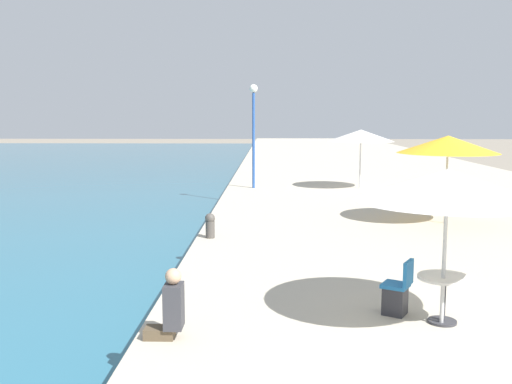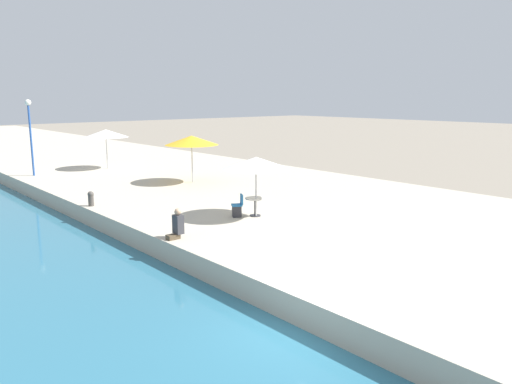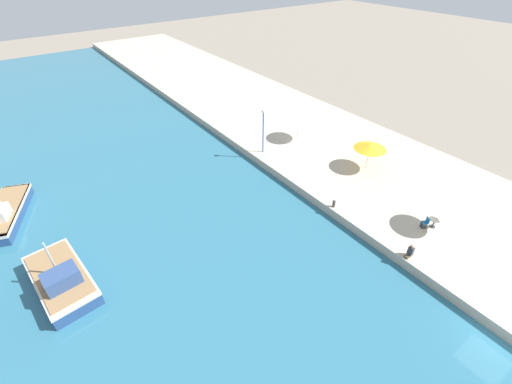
# 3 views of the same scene
# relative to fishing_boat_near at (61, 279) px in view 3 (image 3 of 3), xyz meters

# --- Properties ---
(ground_plane) EXTENTS (200.00, 200.00, 0.00)m
(ground_plane) POSITION_rel_fishing_boat_near_xyz_m (19.12, -18.43, -0.81)
(ground_plane) COLOR gray
(quay_promenade) EXTENTS (16.00, 90.00, 0.79)m
(quay_promenade) POSITION_rel_fishing_boat_near_xyz_m (27.12, 18.57, -0.42)
(quay_promenade) COLOR #BCB29E
(quay_promenade) RESTS_ON ground_plane
(fishing_boat_near) EXTENTS (3.53, 6.56, 3.88)m
(fishing_boat_near) POSITION_rel_fishing_boat_near_xyz_m (0.00, 0.00, 0.00)
(fishing_boat_near) COLOR navy
(fishing_boat_near) RESTS_ON water_basin
(fishing_boat_mid) EXTENTS (4.57, 7.31, 3.40)m
(fishing_boat_mid) POSITION_rel_fishing_boat_near_xyz_m (-2.15, 9.87, -0.09)
(fishing_boat_mid) COLOR navy
(fishing_boat_mid) RESTS_ON water_basin
(cafe_umbrella_pink) EXTENTS (2.74, 2.74, 2.40)m
(cafe_umbrella_pink) POSITION_rel_fishing_boat_near_xyz_m (23.69, -11.33, 2.14)
(cafe_umbrella_pink) COLOR #B7B7B7
(cafe_umbrella_pink) RESTS_ON quay_promenade
(cafe_umbrella_white) EXTENTS (2.95, 2.95, 2.61)m
(cafe_umbrella_white) POSITION_rel_fishing_boat_near_xyz_m (26.30, -2.84, 2.33)
(cafe_umbrella_white) COLOR #B7B7B7
(cafe_umbrella_white) RESTS_ON quay_promenade
(cafe_umbrella_striped) EXTENTS (2.94, 2.94, 2.59)m
(cafe_umbrella_striped) POSITION_rel_fishing_boat_near_xyz_m (25.04, 5.46, 2.31)
(cafe_umbrella_striped) COLOR #B7B7B7
(cafe_umbrella_striped) RESTS_ON quay_promenade
(cafe_table) EXTENTS (0.80, 0.80, 0.74)m
(cafe_table) POSITION_rel_fishing_boat_near_xyz_m (23.74, -11.23, 0.51)
(cafe_table) COLOR #333338
(cafe_table) RESTS_ON quay_promenade
(cafe_chair_left) EXTENTS (0.57, 0.56, 0.91)m
(cafe_chair_left) POSITION_rel_fishing_boat_near_xyz_m (23.10, -10.88, 0.30)
(cafe_chair_left) COLOR #2D2D33
(cafe_chair_left) RESTS_ON quay_promenade
(person_at_quay) EXTENTS (0.56, 0.36, 1.03)m
(person_at_quay) POSITION_rel_fishing_boat_near_xyz_m (19.65, -11.96, 0.43)
(person_at_quay) COLOR brown
(person_at_quay) RESTS_ON quay_promenade
(mooring_bollard) EXTENTS (0.26, 0.26, 0.65)m
(mooring_bollard) POSITION_rel_fishing_boat_near_xyz_m (19.49, -5.13, 0.33)
(mooring_bollard) COLOR #4C4742
(mooring_bollard) RESTS_ON quay_promenade
(lamppost) EXTENTS (0.36, 0.36, 4.56)m
(lamppost) POSITION_rel_fishing_boat_near_xyz_m (20.33, 5.47, 3.07)
(lamppost) COLOR #28519E
(lamppost) RESTS_ON quay_promenade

